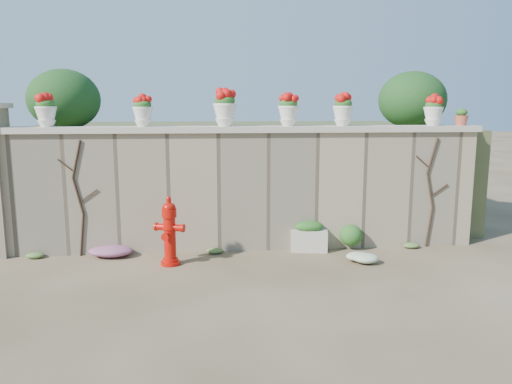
{
  "coord_description": "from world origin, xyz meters",
  "views": [
    {
      "loc": [
        -0.56,
        -6.57,
        2.43
      ],
      "look_at": [
        0.18,
        1.4,
        1.05
      ],
      "focal_mm": 35.0,
      "sensor_mm": 36.0,
      "label": 1
    }
  ],
  "objects": [
    {
      "name": "urn_pot_0",
      "position": [
        -3.16,
        1.8,
        2.36
      ],
      "size": [
        0.34,
        0.34,
        0.53
      ],
      "color": "silver",
      "rests_on": "wall_cap"
    },
    {
      "name": "ground",
      "position": [
        0.0,
        0.0,
        0.0
      ],
      "size": [
        80.0,
        80.0,
        0.0
      ],
      "primitive_type": "plane",
      "color": "#4E3F27",
      "rests_on": "ground"
    },
    {
      "name": "back_shrub_right",
      "position": [
        3.4,
        3.0,
        2.55
      ],
      "size": [
        1.3,
        1.3,
        1.1
      ],
      "primitive_type": "ellipsoid",
      "color": "#143814",
      "rests_on": "raised_fill"
    },
    {
      "name": "planter_box",
      "position": [
        1.11,
        1.55,
        0.24
      ],
      "size": [
        0.67,
        0.46,
        0.51
      ],
      "rotation": [
        0.0,
        0.0,
        -0.17
      ],
      "color": "beige",
      "rests_on": "ground"
    },
    {
      "name": "stone_wall",
      "position": [
        0.0,
        1.8,
        1.0
      ],
      "size": [
        8.0,
        0.4,
        2.0
      ],
      "primitive_type": "cube",
      "color": "#978465",
      "rests_on": "ground"
    },
    {
      "name": "back_shrub_left",
      "position": [
        -3.2,
        3.0,
        2.55
      ],
      "size": [
        1.3,
        1.3,
        1.1
      ],
      "primitive_type": "ellipsoid",
      "color": "#143814",
      "rests_on": "raised_fill"
    },
    {
      "name": "urn_pot_2",
      "position": [
        -0.29,
        1.8,
        2.4
      ],
      "size": [
        0.39,
        0.39,
        0.61
      ],
      "color": "silver",
      "rests_on": "wall_cap"
    },
    {
      "name": "vine_left",
      "position": [
        -2.67,
        1.58,
        0.99
      ],
      "size": [
        0.6,
        0.04,
        1.91
      ],
      "color": "black",
      "rests_on": "ground"
    },
    {
      "name": "urn_pot_3",
      "position": [
        0.77,
        1.8,
        2.37
      ],
      "size": [
        0.35,
        0.35,
        0.54
      ],
      "color": "silver",
      "rests_on": "wall_cap"
    },
    {
      "name": "raised_fill",
      "position": [
        0.0,
        5.0,
        1.0
      ],
      "size": [
        9.0,
        6.0,
        2.0
      ],
      "primitive_type": "cube",
      "color": "#384C23",
      "rests_on": "ground"
    },
    {
      "name": "urn_pot_4",
      "position": [
        1.7,
        1.8,
        2.37
      ],
      "size": [
        0.35,
        0.35,
        0.54
      ],
      "color": "silver",
      "rests_on": "wall_cap"
    },
    {
      "name": "vine_right",
      "position": [
        3.23,
        1.58,
        0.99
      ],
      "size": [
        0.6,
        0.04,
        1.91
      ],
      "color": "black",
      "rests_on": "ground"
    },
    {
      "name": "urn_pot_1",
      "position": [
        -1.63,
        1.8,
        2.35
      ],
      "size": [
        0.33,
        0.33,
        0.52
      ],
      "color": "silver",
      "rests_on": "wall_cap"
    },
    {
      "name": "fire_hydrant",
      "position": [
        -1.19,
        0.97,
        0.54
      ],
      "size": [
        0.46,
        0.33,
        1.07
      ],
      "rotation": [
        0.0,
        0.0,
        -0.32
      ],
      "color": "#B90E07",
      "rests_on": "ground"
    },
    {
      "name": "white_flowers",
      "position": [
        1.79,
        0.78,
        0.1
      ],
      "size": [
        0.55,
        0.44,
        0.2
      ],
      "primitive_type": "ellipsoid",
      "color": "white",
      "rests_on": "ground"
    },
    {
      "name": "urn_pot_5",
      "position": [
        3.29,
        1.8,
        2.35
      ],
      "size": [
        0.33,
        0.33,
        0.52
      ],
      "color": "silver",
      "rests_on": "wall_cap"
    },
    {
      "name": "green_shrub",
      "position": [
        1.84,
        1.55,
        0.28
      ],
      "size": [
        0.6,
        0.54,
        0.57
      ],
      "primitive_type": "ellipsoid",
      "color": "#1E5119",
      "rests_on": "ground"
    },
    {
      "name": "terracotta_pot",
      "position": [
        3.8,
        1.8,
        2.23
      ],
      "size": [
        0.24,
        0.24,
        0.28
      ],
      "color": "#AF4D35",
      "rests_on": "wall_cap"
    },
    {
      "name": "magenta_clump",
      "position": [
        -2.17,
        1.49,
        0.11
      ],
      "size": [
        0.85,
        0.57,
        0.23
      ],
      "primitive_type": "ellipsoid",
      "color": "#CB28AD",
      "rests_on": "ground"
    },
    {
      "name": "wall_cap",
      "position": [
        0.0,
        1.8,
        2.05
      ],
      "size": [
        8.1,
        0.52,
        0.1
      ],
      "primitive_type": "cube",
      "color": "beige",
      "rests_on": "stone_wall"
    }
  ]
}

